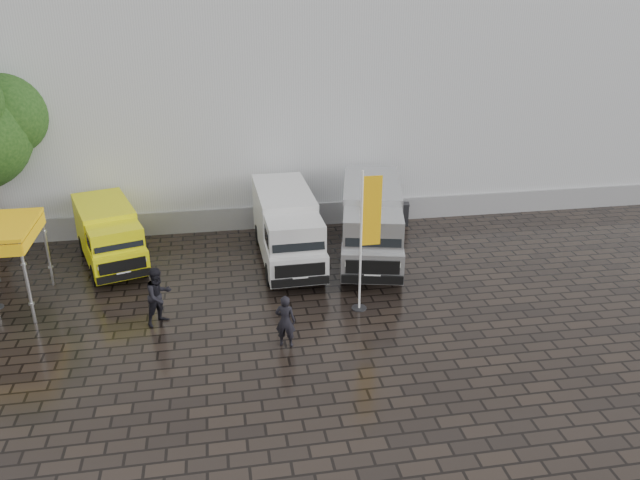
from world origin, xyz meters
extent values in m
plane|color=black|center=(0.00, 0.00, 0.00)|extent=(120.00, 120.00, 0.00)
cube|color=silver|center=(2.00, 16.00, 6.00)|extent=(44.00, 16.00, 12.00)
cube|color=gray|center=(2.00, 7.95, 0.50)|extent=(44.00, 0.15, 1.00)
cylinder|color=silver|center=(-9.13, 3.69, 1.38)|extent=(0.10, 0.10, 2.76)
cylinder|color=silver|center=(-9.13, 0.99, 1.38)|extent=(0.10, 0.10, 2.76)
cylinder|color=black|center=(1.28, 0.12, 0.02)|extent=(0.50, 0.50, 0.04)
cylinder|color=white|center=(1.28, 0.12, 2.39)|extent=(0.07, 0.07, 4.77)
cube|color=#FFB30D|center=(1.61, 0.12, 3.44)|extent=(0.60, 0.03, 2.29)
cube|color=black|center=(4.91, 7.36, 0.49)|extent=(0.72, 0.72, 0.99)
imported|color=black|center=(-1.39, -1.70, 0.83)|extent=(0.70, 0.57, 1.66)
imported|color=black|center=(-5.15, 0.31, 0.96)|extent=(1.18, 1.16, 1.91)
camera|label=1|loc=(-3.11, -17.63, 10.15)|focal=35.00mm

